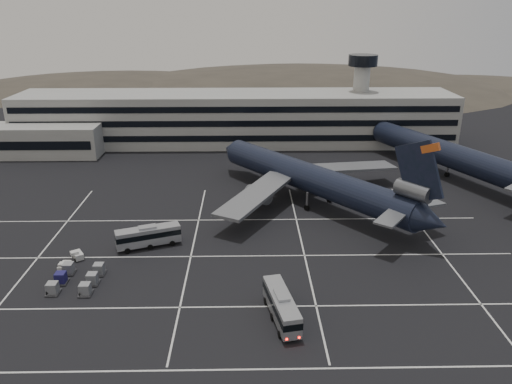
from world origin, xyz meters
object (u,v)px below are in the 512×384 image
bus_near (281,305)px  uld_cluster (77,278)px  tug_a (65,267)px  bus_far (148,235)px  trijet_main (314,179)px

bus_near → uld_cluster: (-28.57, 8.96, -1.20)m
bus_near → tug_a: 34.04m
bus_far → tug_a: bearing=104.0°
bus_near → bus_far: bus_near is taller
bus_far → tug_a: (-11.16, -7.62, -1.33)m
bus_near → bus_far: 28.79m
trijet_main → tug_a: 47.92m
trijet_main → tug_a: trijet_main is taller
trijet_main → bus_far: trijet_main is taller
bus_far → uld_cluster: bearing=123.9°
bus_near → bus_far: size_ratio=1.01×
tug_a → uld_cluster: uld_cluster is taller
bus_far → bus_near: bearing=-155.2°
trijet_main → bus_far: size_ratio=4.57×
bus_near → tug_a: bus_near is taller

